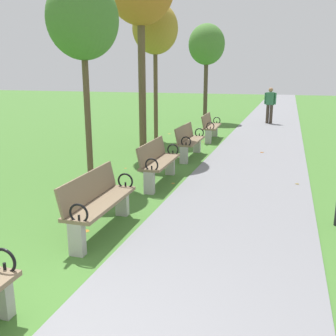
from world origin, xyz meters
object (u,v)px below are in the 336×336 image
at_px(park_bench_4, 189,140).
at_px(tree_2, 83,21).
at_px(park_bench_5, 210,126).
at_px(park_bench_3, 158,161).
at_px(park_bench_2, 98,201).
at_px(tree_4, 155,29).
at_px(pedestrian_walking, 270,103).
at_px(tree_5, 207,45).

xyz_separation_m(park_bench_4, tree_2, (-1.50, -2.85, 2.83)).
bearing_deg(park_bench_5, park_bench_3, -90.00).
bearing_deg(park_bench_5, park_bench_4, -90.00).
relative_size(park_bench_4, park_bench_5, 0.99).
bearing_deg(tree_2, park_bench_2, -58.64).
bearing_deg(park_bench_3, park_bench_2, -90.00).
xyz_separation_m(park_bench_5, tree_4, (-1.86, -0.45, 3.21)).
bearing_deg(pedestrian_walking, park_bench_5, -109.12).
xyz_separation_m(tree_2, tree_4, (-0.36, 5.37, 0.37)).
relative_size(park_bench_4, tree_5, 0.36).
relative_size(park_bench_2, tree_4, 0.35).
bearing_deg(tree_4, pedestrian_walking, 56.67).
distance_m(tree_2, tree_5, 10.90).
distance_m(tree_2, pedestrian_walking, 11.56).
height_order(park_bench_2, tree_5, tree_5).
xyz_separation_m(park_bench_3, pedestrian_walking, (1.74, 10.61, 0.44)).
bearing_deg(pedestrian_walking, tree_4, -123.33).
distance_m(tree_4, pedestrian_walking, 7.11).
relative_size(park_bench_5, tree_4, 0.35).
relative_size(park_bench_2, park_bench_5, 0.99).
relative_size(park_bench_2, tree_5, 0.36).
relative_size(park_bench_5, pedestrian_walking, 1.00).
bearing_deg(tree_4, park_bench_2, -76.64).
bearing_deg(park_bench_3, park_bench_4, 90.00).
bearing_deg(tree_4, tree_5, 84.05).
bearing_deg(tree_2, pedestrian_walking, 73.38).
xyz_separation_m(park_bench_3, park_bench_5, (0.00, 5.60, 0.00)).
relative_size(park_bench_2, tree_2, 0.39).
bearing_deg(tree_5, pedestrian_walking, -1.09).
bearing_deg(park_bench_5, tree_4, -166.26).
bearing_deg(tree_5, park_bench_4, -80.94).
bearing_deg(park_bench_2, park_bench_3, 90.00).
bearing_deg(pedestrian_walking, tree_5, 178.91).
xyz_separation_m(tree_4, tree_5, (0.58, 5.53, -0.17)).
xyz_separation_m(park_bench_2, park_bench_3, (0.00, 2.68, 0.00)).
height_order(tree_4, tree_5, tree_4).
bearing_deg(park_bench_5, park_bench_2, -90.00).
height_order(park_bench_5, tree_4, tree_4).
relative_size(park_bench_5, tree_5, 0.36).
height_order(park_bench_4, tree_4, tree_4).
distance_m(park_bench_2, park_bench_4, 5.31).
distance_m(park_bench_3, park_bench_5, 5.60).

